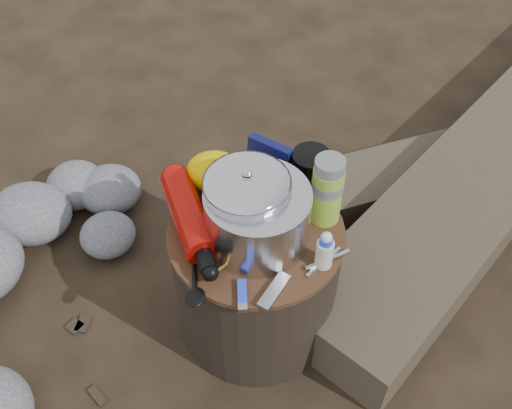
% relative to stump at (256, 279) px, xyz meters
% --- Properties ---
extents(ground, '(60.00, 60.00, 0.00)m').
position_rel_stump_xyz_m(ground, '(0.00, 0.00, -0.19)').
color(ground, black).
rests_on(ground, ground).
extents(stump, '(0.42, 0.42, 0.39)m').
position_rel_stump_xyz_m(stump, '(0.00, 0.00, 0.00)').
color(stump, black).
rests_on(stump, ground).
extents(rock_ring, '(0.42, 0.92, 0.18)m').
position_rel_stump_xyz_m(rock_ring, '(-0.60, -0.06, -0.10)').
color(rock_ring, slate).
rests_on(rock_ring, ground).
extents(log_main, '(1.32, 1.93, 0.17)m').
position_rel_stump_xyz_m(log_main, '(0.72, 0.74, -0.11)').
color(log_main, '#443A2B').
rests_on(log_main, ground).
extents(log_small, '(1.16, 0.80, 0.10)m').
position_rel_stump_xyz_m(log_small, '(0.50, 0.67, -0.14)').
color(log_small, '#443A2B').
rests_on(log_small, ground).
extents(foil_windscreen, '(0.24, 0.24, 0.15)m').
position_rel_stump_xyz_m(foil_windscreen, '(0.01, -0.02, 0.27)').
color(foil_windscreen, '#BCBBC3').
rests_on(foil_windscreen, stump).
extents(camping_pot, '(0.19, 0.19, 0.19)m').
position_rel_stump_xyz_m(camping_pot, '(-0.02, 0.00, 0.29)').
color(camping_pot, silver).
rests_on(camping_pot, stump).
extents(fuel_bottle, '(0.23, 0.31, 0.08)m').
position_rel_stump_xyz_m(fuel_bottle, '(-0.16, -0.01, 0.23)').
color(fuel_bottle, '#B20D07').
rests_on(fuel_bottle, stump).
extents(thermos, '(0.07, 0.07, 0.18)m').
position_rel_stump_xyz_m(thermos, '(0.15, 0.08, 0.28)').
color(thermos, '#8CBF31').
rests_on(thermos, stump).
extents(travel_mug, '(0.09, 0.09, 0.13)m').
position_rel_stump_xyz_m(travel_mug, '(0.10, 0.14, 0.26)').
color(travel_mug, black).
rests_on(travel_mug, stump).
extents(stuff_sack, '(0.14, 0.12, 0.10)m').
position_rel_stump_xyz_m(stuff_sack, '(-0.13, 0.13, 0.24)').
color(stuff_sack, '#F8C600').
rests_on(stuff_sack, stump).
extents(food_pouch, '(0.11, 0.07, 0.14)m').
position_rel_stump_xyz_m(food_pouch, '(0.00, 0.15, 0.26)').
color(food_pouch, '#0B0E46').
rests_on(food_pouch, stump).
extents(lighter, '(0.04, 0.08, 0.01)m').
position_rel_stump_xyz_m(lighter, '(0.00, -0.18, 0.20)').
color(lighter, blue).
rests_on(lighter, stump).
extents(multitool, '(0.06, 0.10, 0.01)m').
position_rel_stump_xyz_m(multitool, '(0.07, -0.16, 0.20)').
color(multitool, '#B8B8BD').
rests_on(multitool, stump).
extents(pot_grabber, '(0.10, 0.10, 0.01)m').
position_rel_stump_xyz_m(pot_grabber, '(0.17, -0.06, 0.20)').
color(pot_grabber, '#B8B8BD').
rests_on(pot_grabber, stump).
extents(spork, '(0.08, 0.17, 0.01)m').
position_rel_stump_xyz_m(spork, '(-0.11, -0.14, 0.20)').
color(spork, black).
rests_on(spork, stump).
extents(squeeze_bottle, '(0.04, 0.04, 0.09)m').
position_rel_stump_xyz_m(squeeze_bottle, '(0.17, -0.06, 0.24)').
color(squeeze_bottle, silver).
rests_on(squeeze_bottle, stump).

